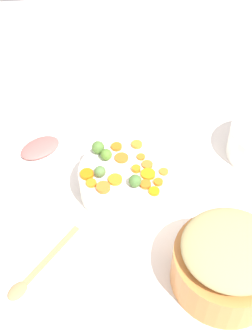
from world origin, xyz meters
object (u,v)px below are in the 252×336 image
metal_pot (226,267)px  ham_plate (38,150)px  serving_bowl_carrots (126,181)px  wooden_spoon (34,274)px

metal_pot → ham_plate: (0.49, 0.47, -0.05)m
metal_pot → ham_plate: bearing=43.4°
serving_bowl_carrots → ham_plate: size_ratio=1.13×
serving_bowl_carrots → wooden_spoon: serving_bowl_carrots is taller
serving_bowl_carrots → metal_pot: (-0.31, -0.21, 0.01)m
wooden_spoon → ham_plate: size_ratio=0.90×
serving_bowl_carrots → metal_pot: size_ratio=1.01×
ham_plate → metal_pot: bearing=-136.6°
metal_pot → ham_plate: 0.68m
metal_pot → wooden_spoon: size_ratio=1.23×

